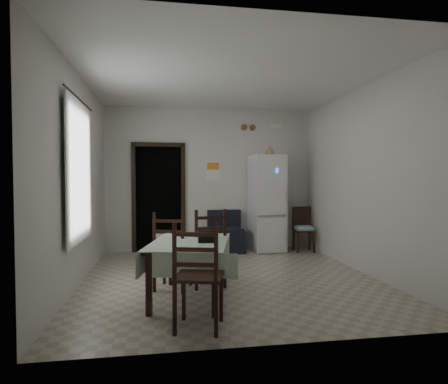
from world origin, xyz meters
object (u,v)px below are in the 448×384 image
corner_chair (304,229)px  dining_table (190,270)px  fridge (267,203)px  dining_chair_near_head (199,275)px  dining_chair_far_right (207,247)px  navy_seat (226,232)px  dining_chair_far_left (173,250)px

corner_chair → dining_table: size_ratio=0.66×
fridge → corner_chair: (0.71, -0.19, -0.52)m
fridge → corner_chair: fridge is taller
dining_table → dining_chair_near_head: bearing=-75.7°
dining_chair_far_right → fridge: bearing=-130.5°
navy_seat → dining_table: size_ratio=0.60×
dining_chair_near_head → corner_chair: bearing=-109.3°
dining_chair_near_head → dining_chair_far_right: bearing=-84.3°
fridge → dining_chair_far_left: size_ratio=1.88×
corner_chair → dining_chair_far_left: dining_chair_far_left is taller
dining_chair_far_left → dining_chair_far_right: size_ratio=0.97×
dining_chair_far_left → dining_chair_near_head: dining_chair_near_head is taller
fridge → dining_chair_far_left: bearing=-136.2°
fridge → dining_chair_near_head: bearing=-121.5°
corner_chair → dining_table: (-2.46, -2.61, -0.09)m
dining_chair_near_head → dining_chair_far_left: bearing=-65.5°
dining_chair_far_right → dining_chair_near_head: size_ratio=1.00×
corner_chair → dining_chair_near_head: 4.27m
dining_table → dining_chair_far_left: 0.53m
fridge → dining_table: (-1.75, -2.80, -0.61)m
dining_chair_far_left → dining_chair_far_right: dining_chair_far_right is taller
navy_seat → dining_chair_far_right: bearing=-106.9°
dining_chair_far_left → navy_seat: bearing=-95.8°
fridge → navy_seat: size_ratio=2.36×
dining_table → dining_chair_far_right: dining_chair_far_right is taller
fridge → dining_chair_near_head: size_ratio=1.83×
fridge → dining_table: size_ratio=1.42×
navy_seat → dining_chair_far_left: bearing=-116.4°
navy_seat → dining_chair_near_head: dining_chair_near_head is taller
corner_chair → fridge: bearing=170.6°
dining_chair_near_head → navy_seat: bearing=-88.0°
fridge → navy_seat: (-0.84, 0.00, -0.56)m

